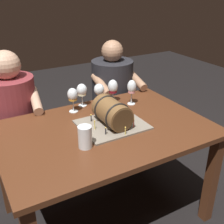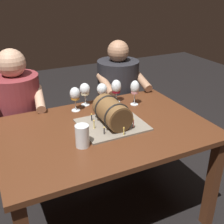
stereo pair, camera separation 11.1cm
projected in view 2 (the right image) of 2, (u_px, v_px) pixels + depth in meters
The scene contains 11 objects.
ground_plane at pixel (106, 213), 2.20m from camera, with size 8.00×8.00×0.00m, color black.
dining_table at pixel (105, 142), 1.92m from camera, with size 1.39×0.94×0.75m.
barrel_cake at pixel (112, 114), 1.87m from camera, with size 0.43×0.36×0.19m.
wine_glass_amber at pixel (75, 95), 2.07m from camera, with size 0.08×0.08×0.19m.
wine_glass_empty at pixel (102, 90), 2.15m from camera, with size 0.08×0.08×0.18m.
wine_glass_rose at pixel (135, 88), 2.17m from camera, with size 0.07×0.07×0.20m.
wine_glass_white at pixel (85, 90), 2.16m from camera, with size 0.08×0.08×0.18m.
wine_glass_red at pixel (116, 87), 2.22m from camera, with size 0.08×0.08×0.19m.
beer_pint at pixel (82, 136), 1.65m from camera, with size 0.08×0.08×0.14m.
person_seated_left at pixel (20, 123), 2.34m from camera, with size 0.46×0.53×1.19m.
person_seated_right at pixel (118, 104), 2.70m from camera, with size 0.43×0.50×1.17m.
Camera 2 is at (-0.68, -1.51, 1.65)m, focal length 45.26 mm.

